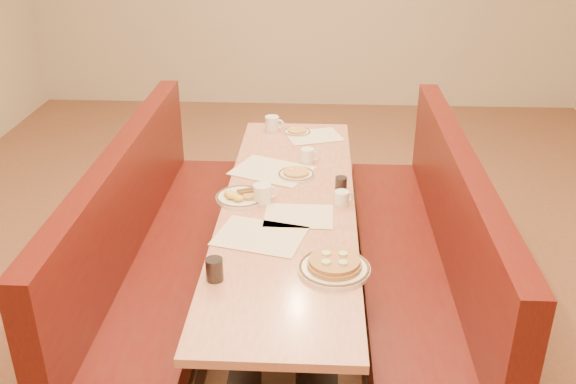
{
  "coord_description": "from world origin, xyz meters",
  "views": [
    {
      "loc": [
        0.15,
        -3.03,
        2.3
      ],
      "look_at": [
        0.0,
        -0.06,
        0.85
      ],
      "focal_mm": 40.0,
      "sensor_mm": 36.0,
      "label": 1
    }
  ],
  "objects_px": {
    "diner_table": "(289,264)",
    "coffee_mug_a": "(342,198)",
    "coffee_mug_b": "(263,193)",
    "coffee_mug_c": "(308,155)",
    "soda_tumbler_near": "(215,270)",
    "soda_tumbler_mid": "(341,185)",
    "coffee_mug_d": "(273,123)",
    "booth_right": "(421,269)",
    "booth_left": "(159,262)",
    "eggs_plate": "(240,197)",
    "pancake_plate": "(334,266)"
  },
  "relations": [
    {
      "from": "pancake_plate",
      "to": "coffee_mug_d",
      "type": "xyz_separation_m",
      "value": [
        -0.4,
        1.74,
        0.03
      ]
    },
    {
      "from": "coffee_mug_b",
      "to": "coffee_mug_a",
      "type": "bearing_deg",
      "value": -25.65
    },
    {
      "from": "coffee_mug_a",
      "to": "soda_tumbler_near",
      "type": "xyz_separation_m",
      "value": [
        -0.56,
        -0.73,
        0.01
      ]
    },
    {
      "from": "booth_left",
      "to": "coffee_mug_d",
      "type": "xyz_separation_m",
      "value": [
        0.57,
        1.1,
        0.44
      ]
    },
    {
      "from": "booth_right",
      "to": "coffee_mug_d",
      "type": "relative_size",
      "value": 18.65
    },
    {
      "from": "coffee_mug_c",
      "to": "coffee_mug_d",
      "type": "relative_size",
      "value": 0.87
    },
    {
      "from": "booth_right",
      "to": "eggs_plate",
      "type": "height_order",
      "value": "booth_right"
    },
    {
      "from": "soda_tumbler_near",
      "to": "booth_right",
      "type": "bearing_deg",
      "value": 35.96
    },
    {
      "from": "coffee_mug_b",
      "to": "soda_tumbler_mid",
      "type": "distance_m",
      "value": 0.44
    },
    {
      "from": "booth_right",
      "to": "pancake_plate",
      "type": "height_order",
      "value": "booth_right"
    },
    {
      "from": "diner_table",
      "to": "pancake_plate",
      "type": "bearing_deg",
      "value": -69.98
    },
    {
      "from": "diner_table",
      "to": "soda_tumbler_mid",
      "type": "distance_m",
      "value": 0.53
    },
    {
      "from": "booth_right",
      "to": "soda_tumbler_near",
      "type": "distance_m",
      "value": 1.33
    },
    {
      "from": "diner_table",
      "to": "coffee_mug_a",
      "type": "height_order",
      "value": "coffee_mug_a"
    },
    {
      "from": "booth_left",
      "to": "soda_tumbler_mid",
      "type": "bearing_deg",
      "value": 8.91
    },
    {
      "from": "pancake_plate",
      "to": "coffee_mug_c",
      "type": "bearing_deg",
      "value": 96.87
    },
    {
      "from": "coffee_mug_b",
      "to": "coffee_mug_c",
      "type": "bearing_deg",
      "value": 44.16
    },
    {
      "from": "diner_table",
      "to": "eggs_plate",
      "type": "xyz_separation_m",
      "value": [
        -0.26,
        0.04,
        0.39
      ]
    },
    {
      "from": "diner_table",
      "to": "coffee_mug_c",
      "type": "height_order",
      "value": "coffee_mug_c"
    },
    {
      "from": "coffee_mug_c",
      "to": "booth_left",
      "type": "bearing_deg",
      "value": -140.71
    },
    {
      "from": "eggs_plate",
      "to": "coffee_mug_d",
      "type": "distance_m",
      "value": 1.06
    },
    {
      "from": "booth_right",
      "to": "coffee_mug_a",
      "type": "bearing_deg",
      "value": -179.51
    },
    {
      "from": "coffee_mug_d",
      "to": "booth_right",
      "type": "bearing_deg",
      "value": -40.92
    },
    {
      "from": "diner_table",
      "to": "soda_tumbler_mid",
      "type": "bearing_deg",
      "value": 29.55
    },
    {
      "from": "diner_table",
      "to": "soda_tumbler_mid",
      "type": "relative_size",
      "value": 27.94
    },
    {
      "from": "diner_table",
      "to": "soda_tumbler_near",
      "type": "distance_m",
      "value": 0.89
    },
    {
      "from": "pancake_plate",
      "to": "booth_right",
      "type": "bearing_deg",
      "value": 52.0
    },
    {
      "from": "booth_left",
      "to": "coffee_mug_b",
      "type": "xyz_separation_m",
      "value": [
        0.6,
        0.01,
        0.44
      ]
    },
    {
      "from": "coffee_mug_b",
      "to": "coffee_mug_d",
      "type": "height_order",
      "value": "same"
    },
    {
      "from": "soda_tumbler_near",
      "to": "booth_left",
      "type": "bearing_deg",
      "value": 121.63
    },
    {
      "from": "soda_tumbler_mid",
      "to": "booth_right",
      "type": "bearing_deg",
      "value": -19.34
    },
    {
      "from": "booth_left",
      "to": "eggs_plate",
      "type": "xyz_separation_m",
      "value": [
        0.47,
        0.04,
        0.4
      ]
    },
    {
      "from": "pancake_plate",
      "to": "soda_tumbler_mid",
      "type": "relative_size",
      "value": 3.57
    },
    {
      "from": "diner_table",
      "to": "coffee_mug_c",
      "type": "relative_size",
      "value": 21.36
    },
    {
      "from": "coffee_mug_a",
      "to": "pancake_plate",
      "type": "bearing_deg",
      "value": -117.83
    },
    {
      "from": "diner_table",
      "to": "coffee_mug_a",
      "type": "distance_m",
      "value": 0.5
    },
    {
      "from": "diner_table",
      "to": "booth_left",
      "type": "xyz_separation_m",
      "value": [
        -0.73,
        0.0,
        -0.01
      ]
    },
    {
      "from": "diner_table",
      "to": "coffee_mug_d",
      "type": "relative_size",
      "value": 18.65
    },
    {
      "from": "booth_left",
      "to": "coffee_mug_a",
      "type": "distance_m",
      "value": 1.1
    },
    {
      "from": "eggs_plate",
      "to": "coffee_mug_c",
      "type": "distance_m",
      "value": 0.63
    },
    {
      "from": "pancake_plate",
      "to": "coffee_mug_c",
      "type": "height_order",
      "value": "coffee_mug_c"
    },
    {
      "from": "soda_tumbler_near",
      "to": "coffee_mug_c",
      "type": "bearing_deg",
      "value": 74.15
    },
    {
      "from": "pancake_plate",
      "to": "coffee_mug_a",
      "type": "relative_size",
      "value": 3.04
    },
    {
      "from": "booth_left",
      "to": "coffee_mug_d",
      "type": "distance_m",
      "value": 1.31
    },
    {
      "from": "coffee_mug_b",
      "to": "coffee_mug_d",
      "type": "distance_m",
      "value": 1.09
    },
    {
      "from": "coffee_mug_a",
      "to": "soda_tumbler_near",
      "type": "height_order",
      "value": "soda_tumbler_near"
    },
    {
      "from": "coffee_mug_b",
      "to": "soda_tumbler_near",
      "type": "distance_m",
      "value": 0.76
    },
    {
      "from": "booth_left",
      "to": "pancake_plate",
      "type": "distance_m",
      "value": 1.23
    },
    {
      "from": "coffee_mug_c",
      "to": "soda_tumbler_mid",
      "type": "xyz_separation_m",
      "value": [
        0.19,
        -0.4,
        -0.0
      ]
    },
    {
      "from": "booth_left",
      "to": "soda_tumbler_mid",
      "type": "distance_m",
      "value": 1.11
    }
  ]
}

